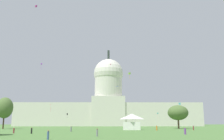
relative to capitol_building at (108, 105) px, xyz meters
The scene contains 21 objects.
capitol_building is the anchor object (origin of this frame).
event_tent 112.86m from the capitol_building, 85.31° to the right, with size 7.34×5.94×6.01m.
tree_west_far 105.96m from the capitol_building, 115.79° to the right, with size 10.03×10.34×13.80m.
tree_east_mid 97.02m from the capitol_building, 70.38° to the right, with size 10.61×10.20×10.65m.
person_black_aisle_center 147.29m from the capitol_building, 97.35° to the right, with size 0.49×0.49×1.61m.
person_maroon_mid_right 121.22m from the capitol_building, 75.06° to the right, with size 0.40×0.40×1.66m.
person_denim_front_right 169.27m from the capitol_building, 93.16° to the right, with size 0.46×0.46×1.53m.
person_grey_back_right 159.19m from the capitol_building, 90.70° to the right, with size 0.50×0.50×1.55m.
person_grey_edge_east 131.89m from the capitol_building, 94.87° to the right, with size 0.55×0.55×1.73m.
person_purple_lawn_far_left 151.85m from the capitol_building, 83.15° to the right, with size 0.48×0.48×1.59m.
person_maroon_lawn_far_right 145.68m from the capitol_building, 99.52° to the right, with size 0.37×0.37×1.49m.
person_orange_edge_west 120.33m from the capitol_building, 81.64° to the right, with size 0.51×0.51×1.72m.
kite_turquoise_low 45.99m from the capitol_building, 39.92° to the right, with size 0.79×0.82×4.04m.
kite_red_low 64.47m from the capitol_building, 122.63° to the right, with size 1.18×1.64×3.80m.
kite_lime_mid 64.45m from the capitol_building, 78.44° to the right, with size 1.48×1.47×3.67m.
kite_cyan_low 90.62m from the capitol_building, 66.84° to the right, with size 0.96×0.95×2.77m.
kite_black_low 38.24m from the capitol_building, 142.82° to the right, with size 0.68×0.88×3.42m.
kite_magenta_high 111.51m from the capitol_building, 108.85° to the right, with size 1.10×1.11×1.09m.
kite_pink_high 54.84m from the capitol_building, 88.27° to the right, with size 0.72×0.70×2.72m.
kite_blue_mid 64.89m from the capitol_building, 84.91° to the right, with size 1.67×1.73×0.33m.
kite_violet_mid 83.89m from the capitol_building, 116.46° to the right, with size 0.73×0.76×3.80m.
Camera 1 is at (-1.28, -37.69, 2.63)m, focal length 40.97 mm.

